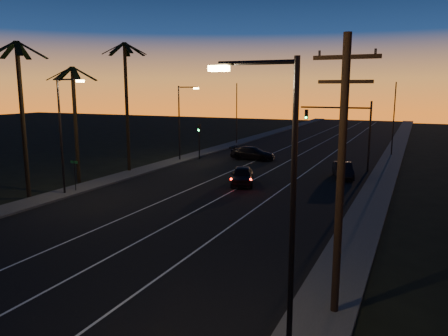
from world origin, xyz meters
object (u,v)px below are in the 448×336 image
at_px(utility_pole, 341,172).
at_px(lead_car, 242,176).
at_px(cross_car, 253,153).
at_px(right_car, 343,170).
at_px(signal_mast, 346,123).

bearing_deg(utility_pole, lead_car, 120.57).
bearing_deg(cross_car, utility_pole, -64.65).
bearing_deg(cross_car, lead_car, -73.24).
relative_size(right_car, cross_car, 0.88).
distance_m(right_car, cross_car, 13.11).
relative_size(utility_pole, cross_car, 1.90).
relative_size(lead_car, cross_car, 1.03).
bearing_deg(utility_pole, cross_car, 115.35).
relative_size(utility_pole, right_car, 2.15).
relative_size(signal_mast, cross_car, 1.35).
xyz_separation_m(utility_pole, cross_car, (-15.20, 32.08, -4.55)).
height_order(right_car, cross_car, cross_car).
bearing_deg(signal_mast, lead_car, -122.18).
bearing_deg(right_car, cross_car, 150.13).
bearing_deg(right_car, lead_car, -139.34).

